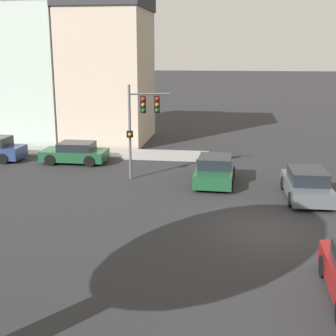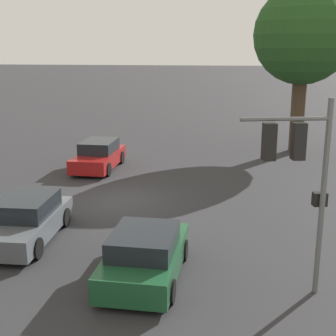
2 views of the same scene
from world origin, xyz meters
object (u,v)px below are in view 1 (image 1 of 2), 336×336
at_px(crossing_car_0, 215,171).
at_px(parked_car_0, 75,153).
at_px(traffic_signal, 143,114).
at_px(crossing_car_2, 307,185).

height_order(crossing_car_0, parked_car_0, crossing_car_0).
bearing_deg(traffic_signal, crossing_car_2, 61.56).
bearing_deg(parked_car_0, crossing_car_2, 157.53).
distance_m(crossing_car_0, parked_car_0, 9.50).
height_order(traffic_signal, crossing_car_0, traffic_signal).
height_order(crossing_car_0, crossing_car_2, crossing_car_2).
bearing_deg(crossing_car_2, parked_car_0, 65.68).
distance_m(crossing_car_0, crossing_car_2, 4.89).
xyz_separation_m(crossing_car_0, parked_car_0, (3.45, 8.86, -0.04)).
xyz_separation_m(crossing_car_0, crossing_car_2, (-2.10, -4.42, 0.02)).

